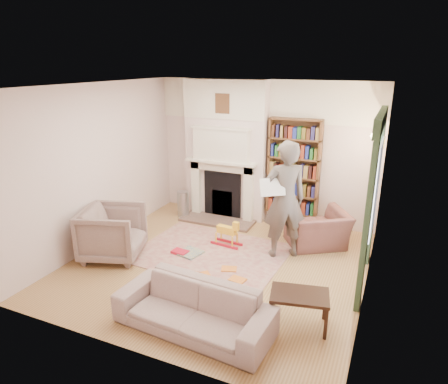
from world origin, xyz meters
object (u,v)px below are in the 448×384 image
at_px(rocking_horse, 227,233).
at_px(sofa, 194,309).
at_px(armchair_reading, 317,229).
at_px(armchair_left, 113,233).
at_px(coffee_table, 299,310).
at_px(paraffin_heater, 183,204).
at_px(man_reading, 284,200).
at_px(bookcase, 294,167).

bearing_deg(rocking_horse, sofa, -69.67).
relative_size(armchair_reading, sofa, 0.51).
distance_m(armchair_reading, rocking_horse, 1.59).
bearing_deg(armchair_left, coffee_table, -119.01).
height_order(sofa, paraffin_heater, sofa).
height_order(armchair_left, man_reading, man_reading).
bearing_deg(armchair_left, man_reading, -84.24).
bearing_deg(man_reading, coffee_table, 77.14).
bearing_deg(armchair_left, rocking_horse, -72.52).
bearing_deg(coffee_table, rocking_horse, 122.95).
xyz_separation_m(paraffin_heater, rocking_horse, (1.40, -0.93, -0.03)).
distance_m(bookcase, sofa, 3.85).
relative_size(bookcase, sofa, 0.95).
distance_m(armchair_reading, armchair_left, 3.50).
bearing_deg(paraffin_heater, man_reading, -20.39).
height_order(sofa, rocking_horse, sofa).
xyz_separation_m(armchair_left, man_reading, (2.56, 1.18, 0.55)).
distance_m(paraffin_heater, rocking_horse, 1.68).
distance_m(bookcase, coffee_table, 3.43).
bearing_deg(coffee_table, sofa, -165.14).
xyz_separation_m(coffee_table, rocking_horse, (-1.71, 1.72, 0.02)).
distance_m(armchair_left, rocking_horse, 1.94).
height_order(man_reading, paraffin_heater, man_reading).
distance_m(armchair_left, paraffin_heater, 2.08).
bearing_deg(bookcase, rocking_horse, -118.86).
relative_size(bookcase, man_reading, 0.94).
xyz_separation_m(sofa, rocking_horse, (-0.56, 2.30, -0.04)).
bearing_deg(armchair_left, paraffin_heater, -23.29).
distance_m(sofa, rocking_horse, 2.37).
xyz_separation_m(armchair_reading, sofa, (-0.90, -2.94, -0.04)).
height_order(bookcase, coffee_table, bookcase).
height_order(armchair_reading, paraffin_heater, armchair_reading).
bearing_deg(man_reading, armchair_left, -9.99).
relative_size(armchair_left, rocking_horse, 1.73).
bearing_deg(armchair_reading, armchair_left, -2.51).
height_order(coffee_table, paraffin_heater, paraffin_heater).
relative_size(bookcase, armchair_reading, 1.86).
bearing_deg(man_reading, rocking_horse, -32.89).
height_order(bookcase, sofa, bookcase).
xyz_separation_m(armchair_reading, rocking_horse, (-1.46, -0.63, -0.08)).
relative_size(sofa, rocking_horse, 3.54).
bearing_deg(sofa, bookcase, 90.66).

